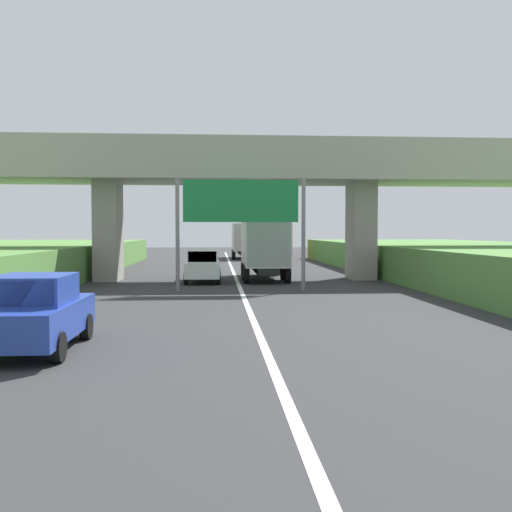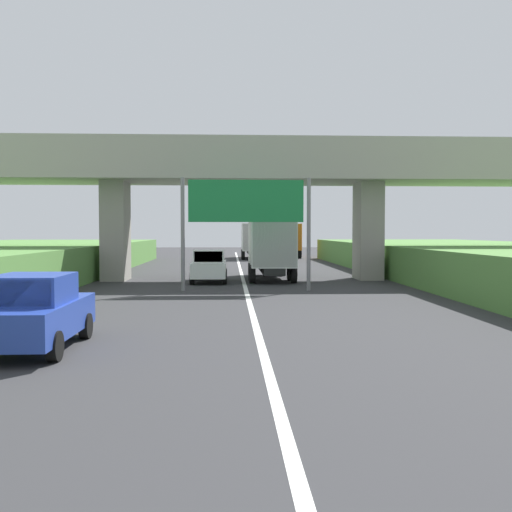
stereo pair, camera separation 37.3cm
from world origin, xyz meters
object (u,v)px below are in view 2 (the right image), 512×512
overhead_highway_sign (246,208)px  car_blue (34,312)px  truck_orange (287,239)px  construction_barrel_3 (9,313)px  car_white (209,266)px  truck_yellow (253,239)px  truck_green (270,245)px

overhead_highway_sign → car_blue: size_ratio=1.43×
truck_orange → car_blue: truck_orange is taller
overhead_highway_sign → construction_barrel_3: size_ratio=6.53×
truck_orange → car_blue: bearing=-102.7°
car_blue → overhead_highway_sign: bearing=67.9°
car_white → construction_barrel_3: (-4.91, -14.42, -0.40)m
truck_yellow → truck_green: same height
truck_orange → construction_barrel_3: bearing=-105.5°
truck_green → construction_barrel_3: bearing=-117.3°
truck_yellow → car_white: truck_yellow is taller
car_white → truck_orange: bearing=76.3°
truck_orange → car_blue: (-10.26, -45.42, -1.08)m
truck_green → car_white: truck_green is taller
truck_yellow → car_white: (-3.42, -26.26, -1.08)m
overhead_highway_sign → construction_barrel_3: overhead_highway_sign is taller
truck_yellow → car_blue: 43.88m
overhead_highway_sign → truck_green: size_ratio=0.81×
overhead_highway_sign → car_blue: 14.06m
truck_green → construction_barrel_3: truck_green is taller
car_blue → car_white: bearing=78.9°
car_white → car_blue: (-3.34, -17.08, 0.00)m
truck_green → truck_orange: bearing=82.3°
truck_orange → truck_green: 27.02m
truck_yellow → construction_barrel_3: 41.56m
car_blue → construction_barrel_3: car_blue is taller
construction_barrel_3 → truck_green: bearing=62.7°
overhead_highway_sign → truck_orange: bearing=81.1°
truck_green → overhead_highway_sign: bearing=-104.3°
truck_yellow → truck_orange: size_ratio=1.00×
truck_yellow → truck_green: 24.69m
overhead_highway_sign → car_blue: overhead_highway_sign is taller
truck_green → construction_barrel_3: size_ratio=8.11×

